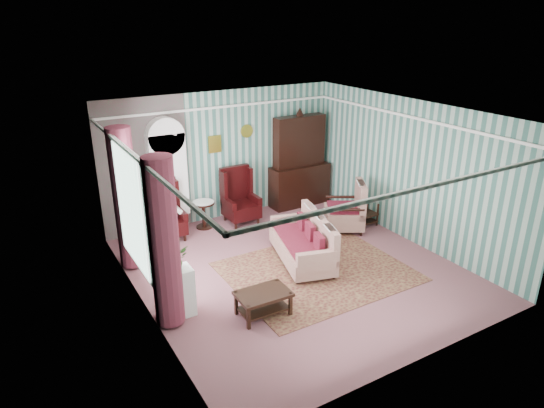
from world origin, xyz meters
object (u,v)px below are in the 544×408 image
wingback_right (241,196)px  seated_woman (166,213)px  round_side_table (204,215)px  nest_table (366,214)px  bookcase (169,181)px  floral_armchair (344,207)px  wingback_left (165,211)px  coffee_table (263,304)px  sofa (302,238)px  plant_stand (175,293)px  dresser_hutch (300,158)px

wingback_right → seated_woman: (-1.75, 0.00, -0.04)m
round_side_table → nest_table: bearing=-28.2°
bookcase → floral_armchair: size_ratio=2.10×
wingback_left → coffee_table: size_ratio=1.51×
sofa → wingback_right: bearing=19.0°
seated_woman → nest_table: size_ratio=2.19×
plant_stand → floral_armchair: bearing=16.3°
plant_stand → sofa: 2.74m
nest_table → dresser_hutch: bearing=107.4°
wingback_left → nest_table: wingback_left is taller
dresser_hutch → round_side_table: bearing=-177.4°
bookcase → dresser_hutch: 3.25m
dresser_hutch → round_side_table: 2.75m
wingback_right → plant_stand: size_ratio=1.56×
wingback_right → plant_stand: (-2.55, -2.75, -0.22)m
bookcase → wingback_right: size_ratio=1.79×
wingback_left → round_side_table: 0.97m
wingback_right → seated_woman: bearing=180.0°
nest_table → plant_stand: size_ratio=0.68×
coffee_table → seated_woman: bearing=96.3°
round_side_table → sofa: bearing=-67.6°
nest_table → coffee_table: nest_table is taller
plant_stand → nest_table: bearing=13.8°
seated_woman → sofa: (1.89, -2.25, -0.10)m
dresser_hutch → wingback_right: size_ratio=1.89×
dresser_hutch → plant_stand: 5.31m
round_side_table → bookcase: bearing=159.7°
wingback_left → sofa: (1.89, -2.25, -0.14)m
sofa → bookcase: bearing=47.3°
nest_table → coffee_table: bearing=-153.0°
wingback_left → sofa: size_ratio=0.69×
wingback_left → floral_armchair: size_ratio=1.17×
dresser_hutch → seated_woman: (-3.50, -0.27, -0.59)m
dresser_hutch → sofa: size_ratio=1.29×
plant_stand → sofa: size_ratio=0.44×
plant_stand → round_side_table: bearing=59.6°
wingback_left → coffee_table: (0.38, -3.43, -0.42)m
seated_woman → floral_armchair: bearing=-23.1°
dresser_hutch → floral_armchair: 1.88m
plant_stand → wingback_left: bearing=73.8°
bookcase → sofa: size_ratio=1.23×
bookcase → dresser_hutch: size_ratio=0.95×
dresser_hutch → wingback_left: 3.55m
plant_stand → dresser_hutch: bearing=35.1°
dresser_hutch → floral_armchair: bearing=-90.0°
bookcase → round_side_table: size_ratio=3.73×
wingback_right → round_side_table: (-0.85, 0.15, -0.33)m
nest_table → floral_armchair: floral_armchair is taller
seated_woman → plant_stand: (-0.80, -2.75, -0.19)m
bookcase → plant_stand: bookcase is taller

